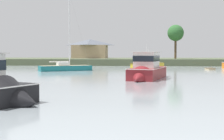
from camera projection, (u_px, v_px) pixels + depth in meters
name	position (u px, v px, depth m)	size (l,w,h in m)	color
far_shore_bank	(127.00, 61.00, 97.45)	(225.08, 40.79, 1.71)	#4C563D
cruiser_maroon	(146.00, 72.00, 36.11)	(5.21, 11.26, 5.72)	maroon
sailboat_teal	(65.00, 69.00, 54.42)	(9.12, 6.87, 14.76)	#196B70
cruiser_yellow	(150.00, 66.00, 61.85)	(7.31, 9.98, 5.53)	gold
dinghy_sand	(210.00, 69.00, 57.70)	(1.56, 3.01, 0.53)	tan
shore_tree_center_right	(176.00, 33.00, 85.15)	(4.54, 4.54, 9.47)	brown
cottage_near_water	(90.00, 48.00, 96.34)	(11.38, 7.57, 6.02)	tan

